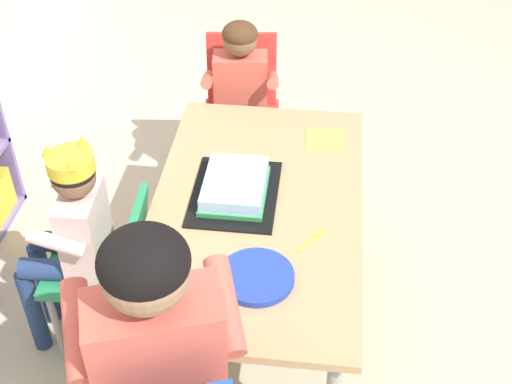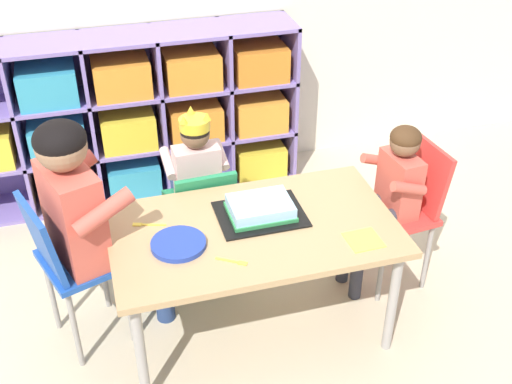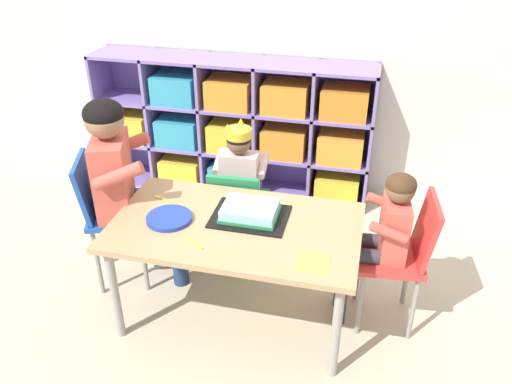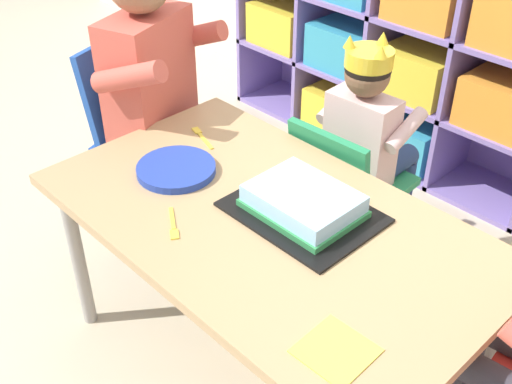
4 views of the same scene
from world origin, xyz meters
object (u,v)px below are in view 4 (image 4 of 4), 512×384
object	(u,v)px
classroom_chair_adult_side	(141,129)
paper_plate_stack	(176,169)
classroom_chair_blue	(345,185)
adult_helper_seated	(165,81)
activity_table	(267,234)
birthday_cake_on_tray	(303,204)
fork_near_cake_tray	(202,136)
fork_at_table_front_edge	(173,225)
child_with_crown	(369,131)

from	to	relation	value
classroom_chair_adult_side	paper_plate_stack	bearing A→B (deg)	-131.10
classroom_chair_blue	adult_helper_seated	bearing A→B (deg)	27.82
activity_table	birthday_cake_on_tray	bearing A→B (deg)	55.93
classroom_chair_blue	adult_helper_seated	size ratio (longest dim) A/B	0.57
activity_table	classroom_chair_blue	size ratio (longest dim) A/B	1.94
activity_table	classroom_chair_adult_side	size ratio (longest dim) A/B	1.56
paper_plate_stack	fork_near_cake_tray	size ratio (longest dim) A/B	1.60
paper_plate_stack	fork_at_table_front_edge	size ratio (longest dim) A/B	1.90
fork_at_table_front_edge	paper_plate_stack	bearing A→B (deg)	-6.95
classroom_chair_blue	classroom_chair_adult_side	bearing A→B (deg)	25.95
adult_helper_seated	birthday_cake_on_tray	world-z (taller)	adult_helper_seated
fork_near_cake_tray	classroom_chair_blue	bearing A→B (deg)	66.69
paper_plate_stack	fork_at_table_front_edge	distance (m)	0.23
child_with_crown	fork_near_cake_tray	xyz separation A→B (m)	(-0.28, -0.43, 0.04)
child_with_crown	fork_at_table_front_edge	size ratio (longest dim) A/B	7.39
classroom_chair_adult_side	fork_at_table_front_edge	size ratio (longest dim) A/B	6.56
child_with_crown	paper_plate_stack	xyz separation A→B (m)	(-0.18, -0.60, 0.04)
adult_helper_seated	activity_table	bearing A→B (deg)	-124.55
child_with_crown	paper_plate_stack	world-z (taller)	child_with_crown
activity_table	birthday_cake_on_tray	world-z (taller)	birthday_cake_on_tray
classroom_chair_adult_side	fork_at_table_front_edge	world-z (taller)	classroom_chair_adult_side
fork_at_table_front_edge	classroom_chair_blue	bearing A→B (deg)	-58.02
child_with_crown	birthday_cake_on_tray	size ratio (longest dim) A/B	2.34
activity_table	birthday_cake_on_tray	xyz separation A→B (m)	(0.05, 0.07, 0.08)
activity_table	adult_helper_seated	distance (m)	0.66
child_with_crown	birthday_cake_on_tray	xyz separation A→B (m)	(0.18, -0.49, 0.06)
activity_table	classroom_chair_blue	xyz separation A→B (m)	(-0.12, 0.47, -0.14)
classroom_chair_adult_side	paper_plate_stack	size ratio (longest dim) A/B	3.45
classroom_chair_blue	classroom_chair_adult_side	xyz separation A→B (m)	(-0.61, -0.33, 0.08)
adult_helper_seated	fork_near_cake_tray	world-z (taller)	adult_helper_seated
birthday_cake_on_tray	paper_plate_stack	xyz separation A→B (m)	(-0.36, -0.11, -0.02)
classroom_chair_blue	fork_near_cake_tray	distance (m)	0.48
adult_helper_seated	fork_near_cake_tray	bearing A→B (deg)	-119.16
birthday_cake_on_tray	fork_at_table_front_edge	world-z (taller)	birthday_cake_on_tray
classroom_chair_blue	birthday_cake_on_tray	world-z (taller)	birthday_cake_on_tray
child_with_crown	classroom_chair_adult_side	xyz separation A→B (m)	(-0.61, -0.44, -0.07)
paper_plate_stack	fork_at_table_front_edge	world-z (taller)	paper_plate_stack
activity_table	paper_plate_stack	world-z (taller)	paper_plate_stack
birthday_cake_on_tray	fork_near_cake_tray	distance (m)	0.46
child_with_crown	fork_near_cake_tray	size ratio (longest dim) A/B	6.23
fork_near_cake_tray	adult_helper_seated	bearing A→B (deg)	-172.48
adult_helper_seated	birthday_cake_on_tray	bearing A→B (deg)	-117.39
paper_plate_stack	fork_at_table_front_edge	bearing A→B (deg)	-39.70
classroom_chair_blue	fork_near_cake_tray	xyz separation A→B (m)	(-0.29, -0.33, 0.19)
child_with_crown	adult_helper_seated	world-z (taller)	adult_helper_seated
fork_near_cake_tray	classroom_chair_adult_side	bearing A→B (deg)	-162.42
adult_helper_seated	birthday_cake_on_tray	xyz separation A→B (m)	(0.67, -0.10, -0.07)
birthday_cake_on_tray	fork_near_cake_tray	bearing A→B (deg)	172.74
adult_helper_seated	fork_at_table_front_edge	bearing A→B (deg)	-145.22
activity_table	classroom_chair_adult_side	distance (m)	0.74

